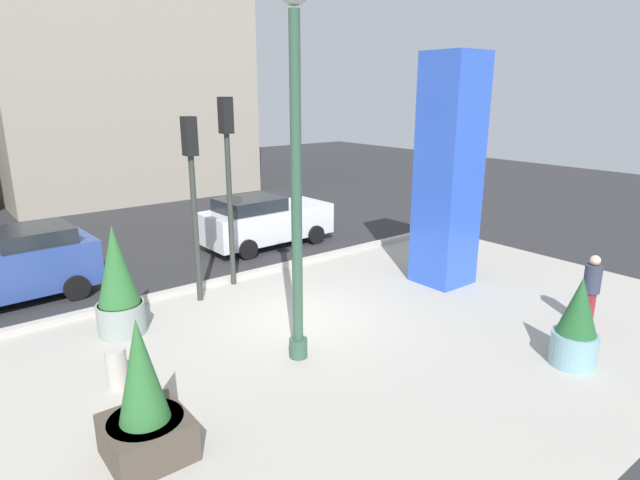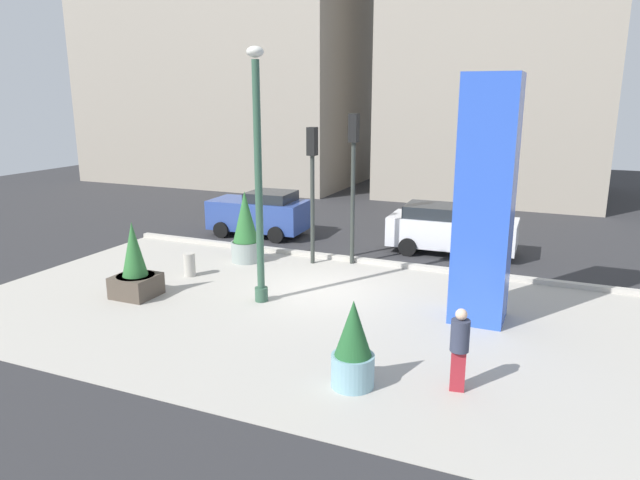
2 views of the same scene
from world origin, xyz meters
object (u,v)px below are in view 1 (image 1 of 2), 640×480
Objects in this scene: art_pillar_blue at (448,173)px; car_curb_west at (14,266)px; potted_plant_by_pillar at (118,285)px; pedestrian_on_sidewalk at (591,288)px; potted_plant_near_left at (144,405)px; concrete_bollard at (117,368)px; car_far_lane at (265,221)px; traffic_light_corner at (228,163)px; lamp_post at (296,194)px; traffic_light_far_side at (192,180)px; potted_plant_curbside at (577,325)px.

art_pillar_blue is 11.27m from car_curb_west.
potted_plant_by_pillar is 10.27m from pedestrian_on_sidewalk.
potted_plant_near_left reaches higher than concrete_bollard.
potted_plant_near_left is at bearing 169.04° from pedestrian_on_sidewalk.
car_far_lane is (6.13, 3.85, -0.26)m from potted_plant_by_pillar.
car_curb_west is (-1.42, 3.53, -0.22)m from potted_plant_by_pillar.
potted_plant_near_left is at bearing -129.06° from traffic_light_corner.
concrete_bollard is (-3.17, 1.09, -2.91)m from lamp_post.
traffic_light_far_side is (3.22, 4.99, 2.23)m from potted_plant_near_left.
lamp_post is 3.77× the size of potted_plant_curbside.
potted_plant_near_left is 0.48× the size of traffic_light_far_side.
potted_plant_curbside is 8.83m from traffic_light_far_side.
traffic_light_corner is at bearing -25.84° from car_curb_west.
potted_plant_by_pillar reaches higher than potted_plant_near_left.
lamp_post is 4.34m from potted_plant_near_left.
car_far_lane is (2.72, 2.66, -2.45)m from traffic_light_corner.
traffic_light_far_side is 1.15× the size of car_curb_west.
concrete_bollard is 0.17× the size of traffic_light_far_side.
concrete_bollard is at bearing 179.73° from art_pillar_blue.
art_pillar_blue is 5.76m from traffic_light_corner.
art_pillar_blue is at bearing -36.01° from traffic_light_corner.
lamp_post is at bearing 138.57° from potted_plant_curbside.
car_curb_west is (-3.80, 6.77, -2.37)m from lamp_post.
traffic_light_far_side is (-5.89, 2.89, 0.04)m from art_pillar_blue.
car_far_lane is (-1.93, 6.04, -2.16)m from art_pillar_blue.
art_pillar_blue is at bearing 69.52° from potted_plant_curbside.
pedestrian_on_sidewalk is (1.91, 0.65, 0.11)m from potted_plant_curbside.
traffic_light_far_side is 9.38m from pedestrian_on_sidewalk.
lamp_post is 4.55m from traffic_light_corner.
traffic_light_corner is at bearing 77.01° from lamp_post.
traffic_light_far_side is 5.52m from car_far_lane.
potted_plant_near_left is 0.55× the size of car_curb_west.
traffic_light_far_side is at bearing 43.91° from concrete_bollard.
traffic_light_far_side is at bearing -38.24° from car_curb_west.
concrete_bollard is (-8.84, 0.04, -2.65)m from art_pillar_blue.
concrete_bollard is 9.89m from pedestrian_on_sidewalk.
car_curb_west is (-7.77, 10.28, 0.09)m from potted_plant_curbside.
potted_plant_curbside is 0.73× the size of potted_plant_by_pillar.
potted_plant_near_left is 1.29× the size of pedestrian_on_sidewalk.
car_curb_west is at bearing 141.76° from traffic_light_far_side.
potted_plant_by_pillar is at bearing -147.84° from car_far_lane.
car_far_lane is at bearing 2.43° from car_curb_west.
pedestrian_on_sidewalk is at bearing 18.71° from potted_plant_curbside.
lamp_post is at bearing -169.49° from art_pillar_blue.
car_far_lane is at bearing 91.22° from potted_plant_curbside.
car_far_lane is 10.18m from pedestrian_on_sidewalk.
art_pillar_blue reaches higher than pedestrian_on_sidewalk.
traffic_light_corner reaches higher than car_curb_west.
potted_plant_near_left is 10.86m from car_far_lane.
art_pillar_blue is 4.44m from pedestrian_on_sidewalk.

